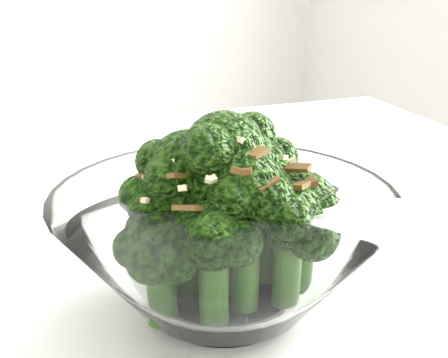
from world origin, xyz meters
TOP-DOWN VIEW (x-y plane):
  - table at (0.14, 0.10)m, footprint 1.33×1.01m
  - broccoli_dish at (0.26, -0.05)m, footprint 0.23×0.23m

SIDE VIEW (x-z plane):
  - table at x=0.14m, z-range 0.31..1.06m
  - broccoli_dish at x=0.26m, z-range 0.74..0.88m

